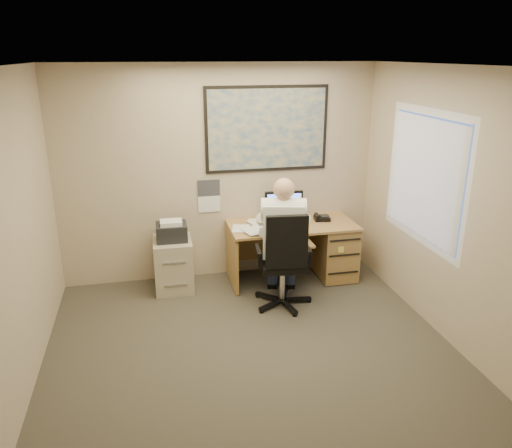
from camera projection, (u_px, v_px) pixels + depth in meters
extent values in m
cube|color=#3B372E|center=(260.00, 371.00, 4.63)|extent=(4.00, 4.50, 0.00)
cube|color=white|center=(260.00, 67.00, 3.75)|extent=(4.00, 4.50, 0.00)
cube|color=#C0AC91|center=(220.00, 175.00, 6.26)|extent=(4.00, 0.00, 2.70)
cube|color=#C0AC91|center=(380.00, 414.00, 2.11)|extent=(4.00, 0.00, 2.70)
cube|color=#C0AC91|center=(3.00, 255.00, 3.78)|extent=(0.00, 4.50, 2.70)
cube|color=#C0AC91|center=(471.00, 219.00, 4.60)|extent=(0.00, 4.50, 2.70)
cube|color=#B3854D|center=(292.00, 225.00, 6.30)|extent=(1.60, 0.75, 0.03)
cube|color=#AE8547|center=(334.00, 249.00, 6.54)|extent=(0.45, 0.70, 0.70)
cube|color=#AE8547|center=(232.00, 258.00, 6.26)|extent=(0.04, 0.70, 0.70)
cube|color=#AE8547|center=(285.00, 237.00, 6.71)|extent=(1.55, 0.03, 0.55)
cylinder|color=black|center=(283.00, 220.00, 6.41)|extent=(0.19, 0.19, 0.02)
cube|color=black|center=(284.00, 205.00, 6.32)|extent=(0.49, 0.07, 0.37)
cube|color=#5571E8|center=(284.00, 206.00, 6.30)|extent=(0.43, 0.03, 0.31)
cube|color=#B3854D|center=(289.00, 245.00, 5.87)|extent=(0.55, 0.30, 0.02)
cube|color=beige|center=(289.00, 243.00, 5.86)|extent=(0.43, 0.14, 0.02)
cube|color=black|center=(322.00, 218.00, 6.44)|extent=(0.22, 0.21, 0.05)
cylinder|color=silver|center=(272.00, 219.00, 6.24)|extent=(0.07, 0.07, 0.16)
cylinder|color=white|center=(279.00, 216.00, 6.44)|extent=(0.09, 0.09, 0.11)
cube|color=white|center=(258.00, 226.00, 6.19)|extent=(0.60, 0.56, 0.03)
cube|color=#1E4C93|center=(267.00, 129.00, 6.19)|extent=(1.56, 0.03, 1.06)
cube|color=white|center=(209.00, 196.00, 6.31)|extent=(0.28, 0.01, 0.42)
cube|color=#B4A891|center=(173.00, 264.00, 6.17)|extent=(0.47, 0.56, 0.64)
cube|color=black|center=(172.00, 232.00, 6.03)|extent=(0.37, 0.33, 0.20)
cube|color=white|center=(171.00, 223.00, 5.97)|extent=(0.26, 0.21, 0.05)
cylinder|color=silver|center=(282.00, 282.00, 5.79)|extent=(0.07, 0.07, 0.44)
cube|color=black|center=(283.00, 264.00, 5.71)|extent=(0.55, 0.55, 0.08)
cube|color=black|center=(292.00, 242.00, 5.37)|extent=(0.46, 0.12, 0.60)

